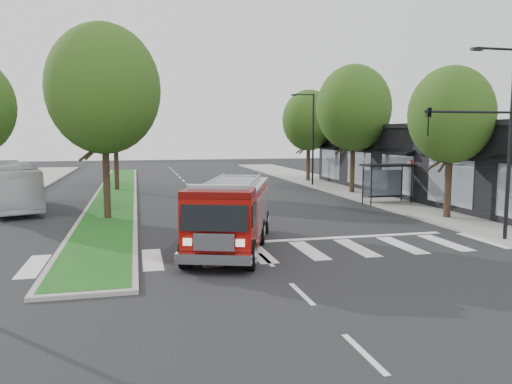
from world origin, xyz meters
TOP-DOWN VIEW (x-y plane):
  - ground at (0.00, 0.00)m, footprint 140.00×140.00m
  - sidewalk_right at (12.50, 10.00)m, footprint 5.00×80.00m
  - median at (-6.00, 18.00)m, footprint 3.00×50.00m
  - storefront_row at (17.00, 10.00)m, footprint 8.00×30.00m
  - bus_shelter at (11.20, 8.15)m, footprint 3.20×1.60m
  - tree_right_near at (11.50, 2.00)m, footprint 4.40×4.40m
  - tree_right_mid at (11.50, 14.00)m, footprint 5.60×5.60m
  - tree_right_far at (11.50, 24.00)m, footprint 5.00×5.00m
  - tree_median_near at (-6.00, 6.00)m, footprint 5.80×5.80m
  - tree_median_far at (-6.00, 20.00)m, footprint 5.60×5.60m
  - streetlight_right_near at (9.61, -3.50)m, footprint 4.08×0.22m
  - streetlight_right_far at (10.35, 20.00)m, footprint 2.11×0.20m
  - fire_engine at (-0.87, -1.88)m, footprint 4.93×8.52m
  - city_bus at (-12.00, 11.70)m, footprint 5.55×10.53m

SIDE VIEW (x-z plane):
  - ground at x=0.00m, z-range 0.00..0.00m
  - sidewalk_right at x=12.50m, z-range 0.00..0.15m
  - median at x=-6.00m, z-range 0.00..0.16m
  - fire_engine at x=-0.87m, z-range -0.06..2.78m
  - city_bus at x=-12.00m, z-range 0.00..2.87m
  - bus_shelter at x=11.20m, z-range 0.73..3.34m
  - storefront_row at x=17.00m, z-range 0.00..5.00m
  - streetlight_right_far at x=10.35m, z-range 0.48..8.48m
  - streetlight_right_near at x=9.61m, z-range 0.67..8.67m
  - tree_right_near at x=11.50m, z-range 1.48..9.53m
  - tree_right_far at x=11.50m, z-range 1.47..10.20m
  - tree_right_mid at x=11.50m, z-range 1.63..11.35m
  - tree_median_far at x=-6.00m, z-range 1.63..11.35m
  - tree_median_near at x=-6.00m, z-range 1.73..11.89m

